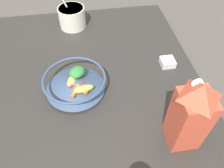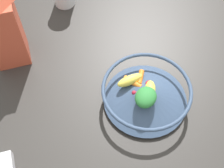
{
  "view_description": "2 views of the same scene",
  "coord_description": "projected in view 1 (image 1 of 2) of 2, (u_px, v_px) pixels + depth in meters",
  "views": [
    {
      "loc": [
        -0.11,
        0.59,
        0.71
      ],
      "look_at": [
        -0.19,
        0.05,
        0.09
      ],
      "focal_mm": 35.0,
      "sensor_mm": 36.0,
      "label": 1
    },
    {
      "loc": [
        -0.26,
        -0.36,
        0.81
      ],
      "look_at": [
        -0.14,
        0.05,
        0.13
      ],
      "focal_mm": 50.0,
      "sensor_mm": 36.0,
      "label": 2
    }
  ],
  "objects": [
    {
      "name": "milk_carton",
      "position": [
        190.0,
        115.0,
        0.62
      ],
      "size": [
        0.09,
        0.09,
        0.27
      ],
      "color": "#CC4C33",
      "rests_on": "countertop"
    },
    {
      "name": "spice_jar",
      "position": [
        167.0,
        62.0,
        0.95
      ],
      "size": [
        0.06,
        0.06,
        0.03
      ],
      "color": "silver",
      "rests_on": "countertop"
    },
    {
      "name": "yogurt_tub",
      "position": [
        72.0,
        16.0,
        1.11
      ],
      "size": [
        0.16,
        0.14,
        0.26
      ],
      "color": "silver",
      "rests_on": "countertop"
    },
    {
      "name": "countertop",
      "position": [
        63.0,
        91.0,
        0.89
      ],
      "size": [
        1.13,
        1.13,
        0.05
      ],
      "color": "#2D2B28",
      "rests_on": "ground_plane"
    },
    {
      "name": "ground_plane",
      "position": [
        64.0,
        95.0,
        0.91
      ],
      "size": [
        6.0,
        6.0,
        0.0
      ],
      "primitive_type": "plane",
      "color": "#4C4742"
    },
    {
      "name": "fruit_bowl",
      "position": [
        75.0,
        83.0,
        0.83
      ],
      "size": [
        0.24,
        0.24,
        0.09
      ],
      "color": "#384C6B",
      "rests_on": "countertop"
    }
  ]
}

